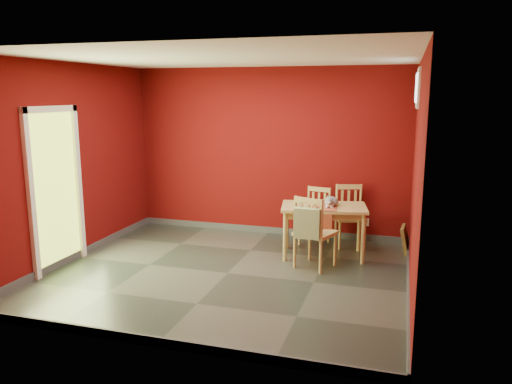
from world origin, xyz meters
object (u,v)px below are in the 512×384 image
(chair_far_right, at_px, (350,215))
(tote_bag, at_px, (307,223))
(chair_far_left, at_px, (316,215))
(cat, at_px, (331,200))
(dining_table, at_px, (324,212))
(picture_frame, at_px, (405,239))
(chair_near, at_px, (314,231))

(chair_far_right, relative_size, tote_bag, 2.00)
(chair_far_left, xyz_separation_m, cat, (0.31, -0.58, 0.39))
(dining_table, bearing_deg, chair_far_left, 109.97)
(picture_frame, bearing_deg, chair_far_left, 176.00)
(chair_far_right, xyz_separation_m, picture_frame, (0.82, -0.14, -0.28))
(chair_far_right, distance_m, chair_near, 1.22)
(chair_near, bearing_deg, cat, 75.14)
(dining_table, xyz_separation_m, tote_bag, (-0.10, -0.75, 0.02))
(chair_near, height_order, cat, chair_near)
(dining_table, height_order, cat, cat)
(chair_near, xyz_separation_m, picture_frame, (1.17, 1.03, -0.30))
(chair_far_right, bearing_deg, chair_far_left, -175.04)
(chair_far_left, distance_m, chair_near, 1.14)
(chair_far_right, relative_size, chair_near, 0.94)
(dining_table, relative_size, chair_near, 1.31)
(chair_far_right, height_order, cat, chair_far_right)
(chair_near, relative_size, picture_frame, 2.45)
(chair_far_left, relative_size, picture_frame, 2.16)
(cat, xyz_separation_m, picture_frame, (1.03, 0.49, -0.63))
(picture_frame, bearing_deg, chair_far_right, 170.41)
(chair_near, distance_m, tote_bag, 0.28)
(chair_far_right, bearing_deg, tote_bag, -106.06)
(dining_table, xyz_separation_m, chair_far_right, (0.30, 0.64, -0.17))
(chair_far_left, relative_size, chair_near, 0.88)
(dining_table, bearing_deg, cat, 5.62)
(tote_bag, relative_size, picture_frame, 1.15)
(chair_near, xyz_separation_m, tote_bag, (-0.05, -0.22, 0.16))
(chair_far_left, bearing_deg, picture_frame, -4.00)
(dining_table, distance_m, chair_near, 0.55)
(cat, bearing_deg, dining_table, -169.14)
(picture_frame, bearing_deg, tote_bag, -134.33)
(chair_near, distance_m, cat, 0.64)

